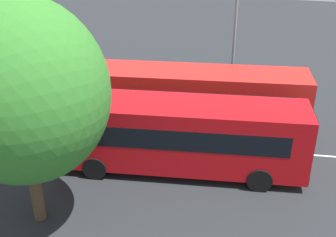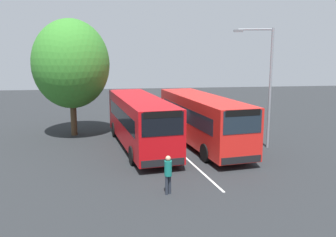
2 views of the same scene
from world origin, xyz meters
name	(u,v)px [view 1 (image 1 of 2)]	position (x,y,z in m)	size (l,w,h in m)	color
ground_plane	(189,146)	(0.00, 0.00, 0.00)	(75.84, 75.84, 0.00)	#232628
bus_far_left	(179,134)	(0.01, -2.09, 1.76)	(10.97, 3.92, 3.18)	#B70C11
bus_center_left	(200,98)	(0.10, 1.88, 1.76)	(10.98, 3.97, 3.18)	red
street_lamp	(234,31)	(1.11, 5.67, 4.28)	(0.63, 2.41, 7.41)	gray
depot_tree	(19,91)	(-4.19, -6.62, 5.13)	(5.97, 5.37, 8.28)	#4C3823
lane_stripe_outer_left	(189,146)	(0.00, 0.00, 0.00)	(16.20, 0.12, 0.01)	silver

